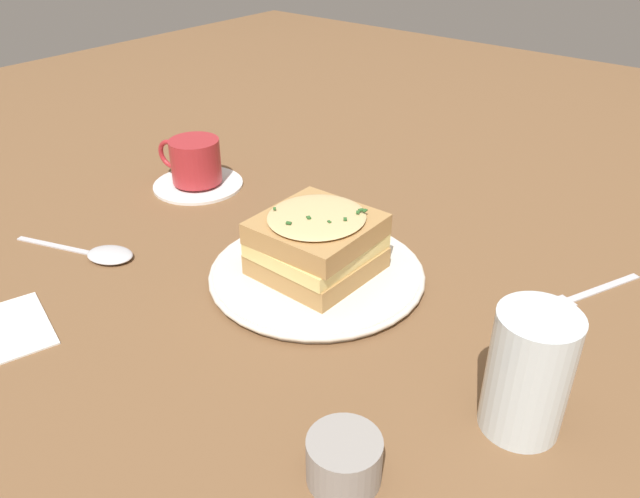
% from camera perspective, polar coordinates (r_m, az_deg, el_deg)
% --- Properties ---
extents(ground_plane, '(2.40, 2.40, 0.00)m').
position_cam_1_polar(ground_plane, '(0.74, 0.75, -2.04)').
color(ground_plane, brown).
extents(dinner_plate, '(0.25, 0.25, 0.01)m').
position_cam_1_polar(dinner_plate, '(0.72, 0.00, -2.39)').
color(dinner_plate, silver).
rests_on(dinner_plate, ground_plane).
extents(sandwich, '(0.13, 0.13, 0.08)m').
position_cam_1_polar(sandwich, '(0.70, -0.11, 0.48)').
color(sandwich, '#B2844C').
rests_on(sandwich, dinner_plate).
extents(teacup_with_saucer, '(0.13, 0.14, 0.07)m').
position_cam_1_polar(teacup_with_saucer, '(0.96, -11.30, 7.38)').
color(teacup_with_saucer, white).
rests_on(teacup_with_saucer, ground_plane).
extents(water_glass, '(0.07, 0.07, 0.11)m').
position_cam_1_polar(water_glass, '(0.54, 18.54, -10.68)').
color(water_glass, silver).
rests_on(water_glass, ground_plane).
extents(fork, '(0.17, 0.08, 0.00)m').
position_cam_1_polar(fork, '(0.74, 21.87, -4.32)').
color(fork, silver).
rests_on(fork, ground_plane).
extents(spoon, '(0.08, 0.17, 0.01)m').
position_cam_1_polar(spoon, '(0.81, -19.19, -0.41)').
color(spoon, silver).
rests_on(spoon, ground_plane).
extents(condiment_pot, '(0.06, 0.06, 0.04)m').
position_cam_1_polar(condiment_pot, '(0.50, 2.21, -18.68)').
color(condiment_pot, gray).
rests_on(condiment_pot, ground_plane).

